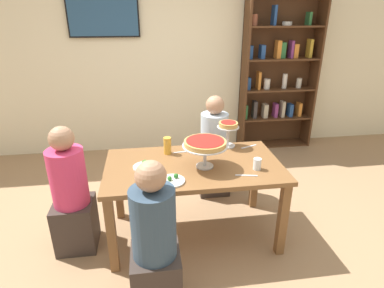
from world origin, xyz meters
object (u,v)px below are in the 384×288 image
object	(u,v)px
salad_plate_near_diner	(172,180)
cutlery_fork_far	(182,152)
diner_head_west	(72,199)
diner_near_left	(155,248)
personal_pizza_stand	(228,128)
cutlery_knife_near	(246,175)
bookshelf	(278,74)
cutlery_fork_near	(249,147)
salad_plate_far_diner	(145,165)
dining_table	(194,174)
diner_far_right	(214,153)
beer_glass_amber_tall	(167,146)
television	(103,16)
deep_dish_pizza_stand	(205,145)
water_glass_clear_near	(257,164)

from	to	relation	value
salad_plate_near_diner	cutlery_fork_far	size ratio (longest dim) A/B	1.17
diner_head_west	diner_near_left	xyz separation A→B (m)	(0.68, -0.72, 0.00)
diner_head_west	personal_pizza_stand	world-z (taller)	diner_head_west
diner_near_left	salad_plate_near_diner	world-z (taller)	diner_near_left
salad_plate_near_diner	cutlery_knife_near	distance (m)	0.61
bookshelf	personal_pizza_stand	size ratio (longest dim) A/B	8.80
cutlery_fork_near	salad_plate_far_diner	bearing A→B (deg)	-3.83
personal_pizza_stand	cutlery_knife_near	size ratio (longest dim) A/B	1.40
dining_table	diner_far_right	world-z (taller)	diner_far_right
beer_glass_amber_tall	diner_far_right	bearing A→B (deg)	41.70
diner_near_left	cutlery_fork_near	distance (m)	1.44
diner_head_west	diner_near_left	bearing A→B (deg)	-46.41
television	deep_dish_pizza_stand	bearing A→B (deg)	-65.96
cutlery_knife_near	diner_far_right	bearing A→B (deg)	105.18
diner_far_right	cutlery_fork_near	xyz separation A→B (m)	(0.25, -0.45, 0.25)
diner_head_west	cutlery_fork_near	size ratio (longest dim) A/B	6.39
bookshelf	cutlery_fork_far	bearing A→B (deg)	-132.81
salad_plate_near_diner	cutlery_fork_far	distance (m)	0.56
dining_table	salad_plate_far_diner	distance (m)	0.44
beer_glass_amber_tall	cutlery_knife_near	size ratio (longest dim) A/B	0.89
diner_near_left	cutlery_fork_far	size ratio (longest dim) A/B	6.39
beer_glass_amber_tall	personal_pizza_stand	bearing A→B (deg)	8.55
dining_table	cutlery_fork_far	distance (m)	0.29
diner_head_west	salad_plate_far_diner	distance (m)	0.70
television	cutlery_fork_far	world-z (taller)	television
diner_near_left	salad_plate_near_diner	bearing A→B (deg)	-19.35
diner_head_west	deep_dish_pizza_stand	bearing A→B (deg)	-2.18
personal_pizza_stand	dining_table	bearing A→B (deg)	-138.30
beer_glass_amber_tall	cutlery_fork_near	bearing A→B (deg)	3.11
diner_near_left	cutlery_knife_near	bearing A→B (deg)	-58.77
deep_dish_pizza_stand	salad_plate_near_diner	world-z (taller)	deep_dish_pizza_stand
diner_head_west	water_glass_clear_near	size ratio (longest dim) A/B	11.74
cutlery_knife_near	cutlery_fork_near	bearing A→B (deg)	82.73
deep_dish_pizza_stand	cutlery_fork_near	size ratio (longest dim) A/B	2.14
diner_near_left	cutlery_knife_near	size ratio (longest dim) A/B	6.39
personal_pizza_stand	deep_dish_pizza_stand	bearing A→B (deg)	-126.59
beer_glass_amber_tall	television	bearing A→B (deg)	109.88
cutlery_fork_near	cutlery_fork_far	bearing A→B (deg)	-17.77
salad_plate_far_diner	beer_glass_amber_tall	bearing A→B (deg)	51.57
diner_far_right	salad_plate_near_diner	bearing A→B (deg)	-28.50
beer_glass_amber_tall	cutlery_fork_far	world-z (taller)	beer_glass_amber_tall
beer_glass_amber_tall	dining_table	bearing A→B (deg)	-50.86
diner_near_left	cutlery_fork_far	xyz separation A→B (m)	(0.30, 1.00, 0.25)
dining_table	television	xyz separation A→B (m)	(-0.88, 2.11, 1.27)
salad_plate_near_diner	salad_plate_far_diner	world-z (taller)	salad_plate_far_diner
bookshelf	cutlery_fork_near	size ratio (longest dim) A/B	12.29
diner_near_left	diner_far_right	world-z (taller)	same
television	beer_glass_amber_tall	bearing A→B (deg)	-70.12
salad_plate_far_diner	water_glass_clear_near	bearing A→B (deg)	-9.65
salad_plate_far_diner	television	bearing A→B (deg)	102.25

